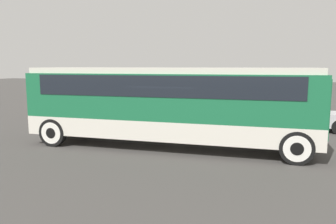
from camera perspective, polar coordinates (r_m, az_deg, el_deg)
The scene contains 4 objects.
ground_plane at distance 13.27m, azimuth 0.00°, elevation -6.13°, with size 120.00×120.00×0.00m, color #423F3D.
tour_bus at distance 12.91m, azimuth 0.41°, elevation 2.15°, with size 11.28×2.52×3.18m.
parked_car_near at distance 20.77m, azimuth -10.26°, elevation 0.82°, with size 4.44×1.91×1.37m.
parked_car_mid at distance 18.07m, azimuth 21.55°, elevation -0.54°, with size 4.52×1.79×1.45m.
Camera 1 is at (3.50, -12.38, 3.25)m, focal length 35.00 mm.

